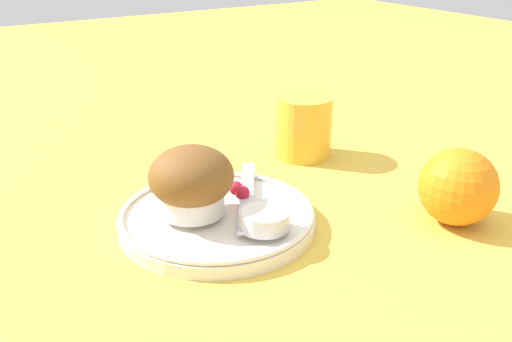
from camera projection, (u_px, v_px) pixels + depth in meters
ground_plane at (232, 212)px, 0.65m from camera, size 3.00×3.00×0.00m
plate at (217, 217)px, 0.62m from camera, size 0.21×0.21×0.02m
muffin at (191, 181)px, 0.59m from camera, size 0.09×0.09×0.07m
cream_ramekin at (264, 218)px, 0.57m from camera, size 0.05×0.05×0.02m
berry_pair at (239, 190)px, 0.64m from camera, size 0.03×0.02×0.02m
butter_knife at (247, 195)px, 0.64m from camera, size 0.16×0.11×0.00m
orange_fruit at (458, 187)px, 0.61m from camera, size 0.08×0.08×0.08m
juice_glass at (303, 127)px, 0.79m from camera, size 0.08×0.08×0.09m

